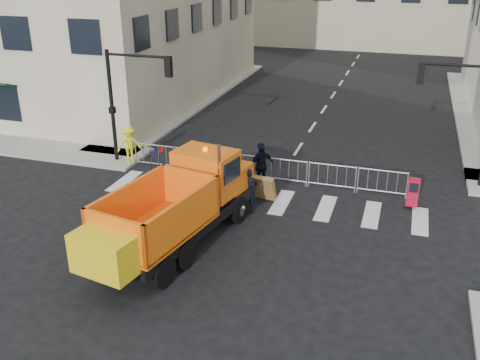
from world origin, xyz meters
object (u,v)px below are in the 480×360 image
(cop_c, at_px, (261,165))
(newspaper_box, at_px, (413,192))
(worker, at_px, (129,144))
(cop_b, at_px, (213,189))
(cop_a, at_px, (248,191))
(plow_truck, at_px, (176,206))

(cop_c, bearing_deg, newspaper_box, 128.25)
(worker, bearing_deg, newspaper_box, -41.30)
(newspaper_box, bearing_deg, cop_c, -178.60)
(worker, height_order, newspaper_box, worker)
(cop_b, distance_m, worker, 6.31)
(cop_a, xyz_separation_m, cop_b, (-1.41, -0.01, -0.12))
(cop_c, xyz_separation_m, newspaper_box, (6.25, -0.16, -0.32))
(plow_truck, distance_m, cop_b, 3.34)
(plow_truck, bearing_deg, cop_c, -2.86)
(cop_a, xyz_separation_m, cop_c, (-0.15, 2.50, 0.09))
(cop_a, relative_size, cop_b, 1.15)
(plow_truck, height_order, newspaper_box, plow_truck)
(cop_a, bearing_deg, plow_truck, 47.91)
(newspaper_box, bearing_deg, cop_b, -159.74)
(plow_truck, distance_m, newspaper_box, 9.51)
(cop_b, bearing_deg, newspaper_box, -141.42)
(cop_c, xyz_separation_m, worker, (-6.69, 0.70, 0.02))
(newspaper_box, bearing_deg, worker, 179.07)
(cop_a, height_order, worker, worker)
(cop_b, relative_size, cop_c, 0.79)
(cop_a, bearing_deg, newspaper_box, -176.09)
(plow_truck, relative_size, cop_b, 5.74)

